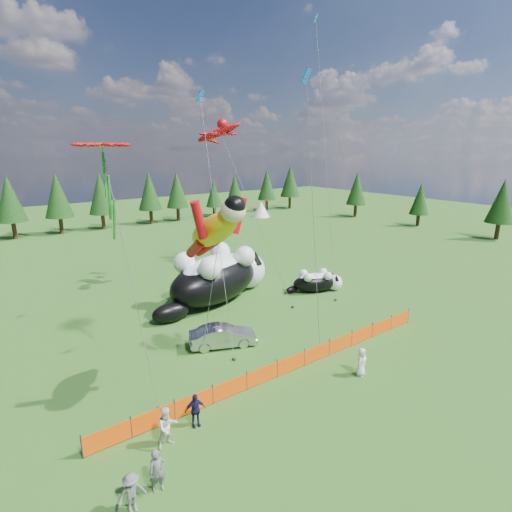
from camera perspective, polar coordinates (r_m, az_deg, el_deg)
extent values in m
plane|color=#133309|center=(25.29, 0.43, -13.33)|extent=(160.00, 160.00, 0.00)
cylinder|color=#262626|center=(18.93, -23.63, -23.72)|extent=(0.06, 0.06, 1.10)
cylinder|color=#262626|center=(19.27, -17.39, -22.29)|extent=(0.06, 0.06, 1.10)
cylinder|color=#262626|center=(19.80, -11.56, -20.71)|extent=(0.06, 0.06, 1.10)
cylinder|color=#262626|center=(20.52, -6.20, -19.05)|extent=(0.06, 0.06, 1.10)
cylinder|color=#262626|center=(21.40, -1.34, -17.37)|extent=(0.06, 0.06, 1.10)
cylinder|color=#262626|center=(22.43, 3.03, -15.74)|extent=(0.06, 0.06, 1.10)
cylinder|color=#262626|center=(23.58, 6.93, -14.19)|extent=(0.06, 0.06, 1.10)
cylinder|color=#262626|center=(24.84, 10.41, -12.73)|extent=(0.06, 0.06, 1.10)
cylinder|color=#262626|center=(26.19, 13.50, -11.38)|extent=(0.06, 0.06, 1.10)
cylinder|color=#262626|center=(27.62, 16.26, -10.14)|extent=(0.06, 0.06, 1.10)
cylinder|color=#262626|center=(29.11, 18.72, -9.00)|extent=(0.06, 0.06, 1.10)
cylinder|color=#262626|center=(30.67, 20.92, -7.96)|extent=(0.06, 0.06, 1.10)
cube|color=#FE4D05|center=(19.10, -20.45, -23.15)|extent=(2.00, 0.04, 0.90)
cube|color=#FE4D05|center=(19.54, -14.41, -21.63)|extent=(2.00, 0.04, 0.90)
cube|color=#FE4D05|center=(20.17, -8.81, -20.00)|extent=(2.00, 0.04, 0.90)
cube|color=#FE4D05|center=(20.97, -3.70, -18.32)|extent=(2.00, 0.04, 0.90)
cube|color=#FE4D05|center=(21.92, 0.91, -16.66)|extent=(2.00, 0.04, 0.90)
cube|color=#FE4D05|center=(23.01, 5.03, -15.06)|extent=(2.00, 0.04, 0.90)
cube|color=#FE4D05|center=(24.22, 8.71, -13.55)|extent=(2.00, 0.04, 0.90)
cube|color=#FE4D05|center=(25.52, 11.99, -12.14)|extent=(2.00, 0.04, 0.90)
cube|color=#FE4D05|center=(26.91, 14.91, -10.84)|extent=(2.00, 0.04, 0.90)
cube|color=#FE4D05|center=(28.38, 17.52, -9.65)|extent=(2.00, 0.04, 0.90)
cube|color=#FE4D05|center=(29.90, 19.84, -8.56)|extent=(2.00, 0.04, 0.90)
ellipsoid|color=black|center=(32.27, -5.85, -3.46)|extent=(9.96, 6.89, 3.63)
ellipsoid|color=white|center=(31.99, -5.89, -1.91)|extent=(7.47, 5.04, 2.22)
sphere|color=white|center=(35.45, -1.32, -2.01)|extent=(3.23, 3.23, 3.23)
sphere|color=#C94E52|center=(36.51, -0.03, -1.49)|extent=(0.45, 0.45, 0.45)
ellipsoid|color=black|center=(29.45, -12.07, -7.89)|extent=(3.13, 2.23, 1.41)
cone|color=black|center=(34.54, -0.05, -0.24)|extent=(1.13, 1.13, 1.13)
cone|color=black|center=(35.67, -2.58, 0.24)|extent=(1.13, 1.13, 1.13)
sphere|color=white|center=(34.21, -5.13, 0.64)|extent=(1.70, 1.70, 1.70)
sphere|color=white|center=(32.61, -1.62, -0.03)|extent=(1.70, 1.70, 1.70)
sphere|color=white|center=(31.24, -10.19, -0.95)|extent=(1.70, 1.70, 1.70)
sphere|color=white|center=(29.48, -6.61, -1.78)|extent=(1.70, 1.70, 1.70)
ellipsoid|color=black|center=(35.06, 8.40, -3.81)|extent=(4.29, 3.24, 1.55)
ellipsoid|color=white|center=(34.93, 8.42, -3.21)|extent=(3.21, 2.38, 0.95)
sphere|color=white|center=(35.74, 11.13, -3.72)|extent=(1.38, 1.38, 1.38)
sphere|color=#C94E52|center=(35.96, 11.99, -3.64)|extent=(0.19, 0.19, 0.19)
ellipsoid|color=black|center=(34.57, 5.13, -4.82)|extent=(1.35, 1.04, 0.60)
cone|color=black|center=(35.20, 11.43, -3.08)|extent=(0.48, 0.48, 0.48)
cone|color=black|center=(35.93, 10.92, -2.68)|extent=(0.48, 0.48, 0.48)
sphere|color=white|center=(35.66, 9.57, -2.30)|extent=(0.73, 0.73, 0.73)
sphere|color=white|center=(34.67, 10.24, -2.84)|extent=(0.73, 0.73, 0.73)
sphere|color=white|center=(35.05, 6.80, -2.50)|extent=(0.73, 0.73, 0.73)
sphere|color=white|center=(34.04, 7.41, -3.05)|extent=(0.73, 0.73, 0.73)
imported|color=#B7B7BC|center=(25.58, -4.76, -11.31)|extent=(4.40, 2.89, 1.37)
imported|color=#5C5B60|center=(16.66, -13.91, -27.67)|extent=(0.65, 0.46, 1.68)
imported|color=silver|center=(18.33, -12.54, -22.73)|extent=(0.88, 0.52, 1.80)
imported|color=#161539|center=(19.19, -8.69, -20.94)|extent=(1.02, 0.65, 1.60)
imported|color=#5C5B60|center=(16.25, -17.33, -29.63)|extent=(1.02, 0.56, 1.53)
imported|color=silver|center=(23.20, 14.81, -14.43)|extent=(0.90, 0.73, 1.60)
cylinder|color=#595959|center=(21.85, -6.94, -5.90)|extent=(0.03, 0.03, 9.17)
cube|color=#262626|center=(25.42, -7.58, -13.11)|extent=(0.15, 0.15, 0.16)
cylinder|color=#595959|center=(32.85, -0.34, 5.84)|extent=(0.03, 0.03, 16.09)
cube|color=#262626|center=(31.50, 5.27, -7.29)|extent=(0.15, 0.15, 0.16)
cylinder|color=#595959|center=(19.36, -17.46, -3.24)|extent=(0.03, 0.03, 12.48)
cube|color=#262626|center=(20.82, -13.80, -20.45)|extent=(0.15, 0.15, 0.16)
cube|color=#167C19|center=(20.02, -20.50, 7.73)|extent=(0.19, 0.19, 4.23)
cylinder|color=#595959|center=(24.94, -5.72, 5.11)|extent=(0.03, 0.03, 16.83)
cube|color=#262626|center=(24.22, -3.16, -14.51)|extent=(0.15, 0.15, 0.16)
cylinder|color=#595959|center=(34.64, 9.90, 13.85)|extent=(0.03, 0.03, 23.69)
cube|color=#262626|center=(33.47, 11.30, -6.15)|extent=(0.15, 0.15, 0.16)
cylinder|color=#595959|center=(22.90, 8.23, 4.61)|extent=(0.03, 0.03, 15.63)
cube|color=#262626|center=(25.35, 9.11, -13.26)|extent=(0.15, 0.15, 0.16)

